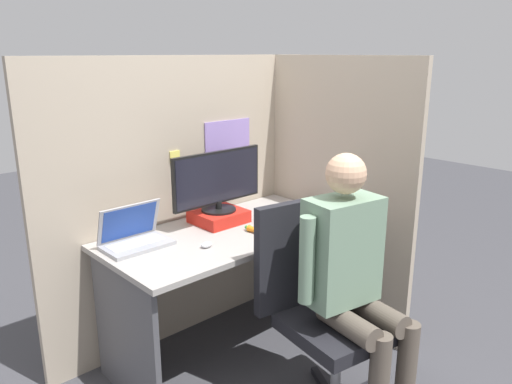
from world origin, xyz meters
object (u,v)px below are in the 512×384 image
object	(u,v)px
monitor	(218,181)
carrot_toy	(256,231)
person	(353,272)
office_chair	(320,305)
paper_box	(219,216)
laptop	(135,238)
stapler	(306,207)

from	to	relation	value
monitor	carrot_toy	distance (m)	0.38
carrot_toy	person	xyz separation A→B (m)	(-0.01, -0.66, -0.02)
person	office_chair	bearing A→B (deg)	99.83
paper_box	laptop	bearing A→B (deg)	179.72
stapler	carrot_toy	distance (m)	0.53
paper_box	laptop	distance (m)	0.55
stapler	laptop	bearing A→B (deg)	169.55
monitor	person	world-z (taller)	person
carrot_toy	office_chair	world-z (taller)	office_chair
monitor	person	xyz separation A→B (m)	(0.01, -0.96, -0.25)
laptop	office_chair	distance (m)	0.99
paper_box	office_chair	world-z (taller)	office_chair
person	monitor	bearing A→B (deg)	90.72
paper_box	person	bearing A→B (deg)	-89.28
paper_box	carrot_toy	world-z (taller)	paper_box
stapler	carrot_toy	bearing A→B (deg)	-169.56
laptop	stapler	xyz separation A→B (m)	(1.10, -0.20, -0.02)
monitor	office_chair	bearing A→B (deg)	-91.13
monitor	stapler	distance (m)	0.63
paper_box	monitor	xyz separation A→B (m)	(0.00, 0.00, 0.22)
carrot_toy	office_chair	bearing A→B (deg)	-94.79
stapler	office_chair	size ratio (longest dim) A/B	0.12
office_chair	person	world-z (taller)	person
office_chair	person	distance (m)	0.27
person	stapler	bearing A→B (deg)	54.71
paper_box	monitor	bearing A→B (deg)	90.00
office_chair	person	xyz separation A→B (m)	(0.03, -0.16, 0.22)
laptop	office_chair	bearing A→B (deg)	-56.11
person	carrot_toy	bearing A→B (deg)	88.79
laptop	office_chair	world-z (taller)	office_chair
laptop	stapler	bearing A→B (deg)	-10.45
carrot_toy	paper_box	bearing A→B (deg)	95.02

